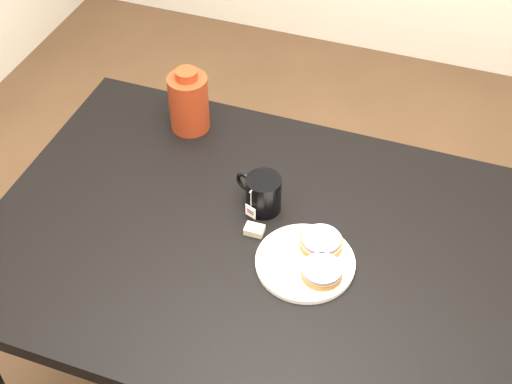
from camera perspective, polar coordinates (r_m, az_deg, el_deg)
table at (r=1.74m, az=1.83°, el=-5.96°), size 1.40×0.90×0.75m
plate at (r=1.63m, az=3.96°, el=-5.60°), size 0.23×0.23×0.02m
bagel_back at (r=1.65m, az=5.24°, el=-4.00°), size 0.14×0.14×0.03m
bagel_front at (r=1.59m, az=5.29°, el=-6.34°), size 0.13×0.13×0.03m
mug at (r=1.72m, az=0.55°, el=-0.12°), size 0.14×0.11×0.10m
teabag_pouch at (r=1.69m, az=-0.13°, el=-3.05°), size 0.05×0.03×0.02m
bagel_package at (r=1.94m, az=-5.40°, el=7.20°), size 0.13×0.13×0.19m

